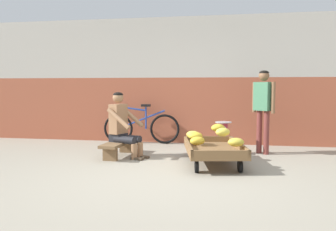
# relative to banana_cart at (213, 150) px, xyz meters

# --- Properties ---
(ground_plane) EXTENTS (80.00, 80.00, 0.00)m
(ground_plane) POSITION_rel_banana_cart_xyz_m (-0.55, -0.95, -0.24)
(ground_plane) COLOR gray
(back_wall) EXTENTS (16.00, 0.30, 2.73)m
(back_wall) POSITION_rel_banana_cart_xyz_m (-0.55, 2.23, 1.13)
(back_wall) COLOR #A35138
(back_wall) RESTS_ON ground
(banana_cart) EXTENTS (1.11, 1.58, 0.36)m
(banana_cart) POSITION_rel_banana_cart_xyz_m (0.00, 0.00, 0.00)
(banana_cart) COLOR brown
(banana_cart) RESTS_ON ground
(banana_pile) EXTENTS (0.99, 0.95, 0.26)m
(banana_pile) POSITION_rel_banana_cart_xyz_m (-0.06, -0.00, 0.23)
(banana_pile) COLOR yellow
(banana_pile) RESTS_ON banana_cart
(low_bench) EXTENTS (0.36, 1.11, 0.27)m
(low_bench) POSITION_rel_banana_cart_xyz_m (-1.70, 0.40, -0.04)
(low_bench) COLOR brown
(low_bench) RESTS_ON ground
(vendor_seated) EXTENTS (0.73, 0.60, 1.14)m
(vendor_seated) POSITION_rel_banana_cart_xyz_m (-1.61, 0.37, 0.33)
(vendor_seated) COLOR #9E704C
(vendor_seated) RESTS_ON ground
(plastic_crate) EXTENTS (0.36, 0.28, 0.30)m
(plastic_crate) POSITION_rel_banana_cart_xyz_m (0.12, 0.98, -0.09)
(plastic_crate) COLOR #234CA8
(plastic_crate) RESTS_ON ground
(weighing_scale) EXTENTS (0.30, 0.30, 0.29)m
(weighing_scale) POSITION_rel_banana_cart_xyz_m (0.12, 0.98, 0.21)
(weighing_scale) COLOR #28282D
(weighing_scale) RESTS_ON plastic_crate
(bicycle_near_left) EXTENTS (1.66, 0.48, 0.86)m
(bicycle_near_left) POSITION_rel_banana_cart_xyz_m (-1.67, 1.87, 0.11)
(bicycle_near_left) COLOR black
(bicycle_near_left) RESTS_ON ground
(customer_adult) EXTENTS (0.38, 0.36, 1.53)m
(customer_adult) POSITION_rel_banana_cart_xyz_m (0.84, 1.11, 0.71)
(customer_adult) COLOR brown
(customer_adult) RESTS_ON ground
(shopping_bag) EXTENTS (0.18, 0.12, 0.24)m
(shopping_bag) POSITION_rel_banana_cart_xyz_m (0.07, 0.51, -0.12)
(shopping_bag) COLOR silver
(shopping_bag) RESTS_ON ground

